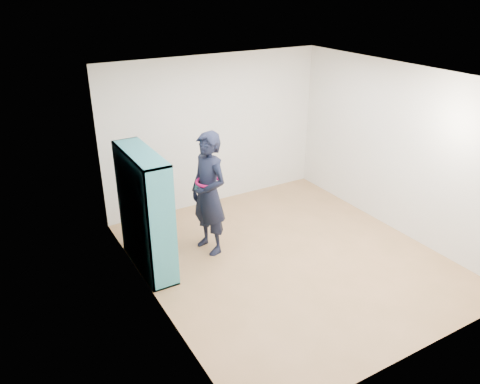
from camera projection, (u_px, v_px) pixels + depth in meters
floor at (288, 257)px, 6.81m from camera, size 4.50×4.50×0.00m
ceiling at (297, 77)px, 5.72m from camera, size 4.50×4.50×0.00m
wall_left at (150, 209)px, 5.35m from camera, size 0.02×4.50×2.60m
wall_right at (398, 150)px, 7.18m from camera, size 0.02×4.50×2.60m
wall_back at (215, 132)px, 8.04m from camera, size 4.00×0.02×2.60m
wall_front at (429, 252)px, 4.50m from camera, size 4.00×0.02×2.60m
bookshelf at (144, 214)px, 6.26m from camera, size 0.37×1.27×1.70m
person at (209, 194)px, 6.64m from camera, size 0.56×0.74×1.82m
smartphone at (197, 187)px, 6.56m from camera, size 0.04×0.09×0.13m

